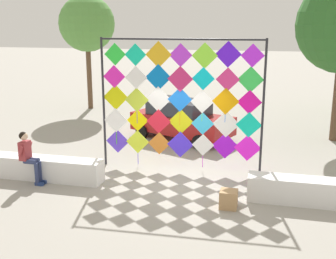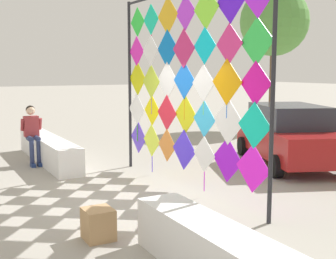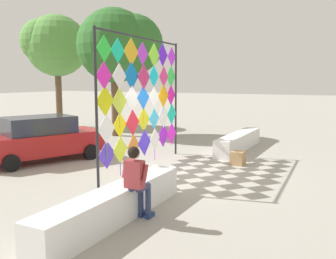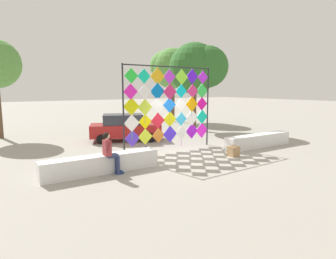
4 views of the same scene
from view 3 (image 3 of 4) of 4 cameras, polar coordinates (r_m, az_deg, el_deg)
ground at (r=11.00m, az=2.70°, el=-6.54°), size 120.00×120.00×0.00m
plaza_ledge_left at (r=7.31m, az=-8.15°, el=-11.40°), size 4.16×0.60×0.64m
plaza_ledge_right at (r=14.56m, az=10.87°, el=-1.86°), size 4.16×0.60×0.64m
kite_display_rack at (r=11.20m, az=-3.74°, el=5.29°), size 4.86×0.27×3.97m
seated_vendor at (r=7.03m, az=-4.77°, el=-7.40°), size 0.67×0.52×1.49m
parked_car at (r=13.00m, az=-18.89°, el=-1.31°), size 4.21×3.01×1.50m
cardboard_box_large at (r=12.03m, az=10.75°, el=-4.35°), size 0.42×0.40×0.44m
tree_broadleaf at (r=18.06m, az=-7.59°, el=12.81°), size 3.68×3.91×6.05m
tree_far_right at (r=22.78m, az=-17.04°, el=12.27°), size 3.60×3.59×6.39m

